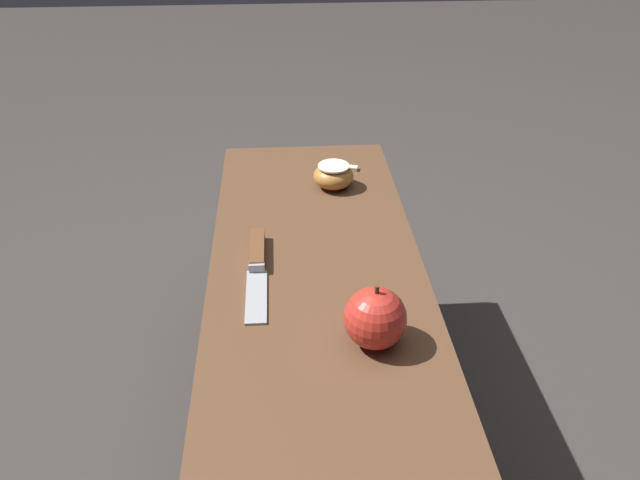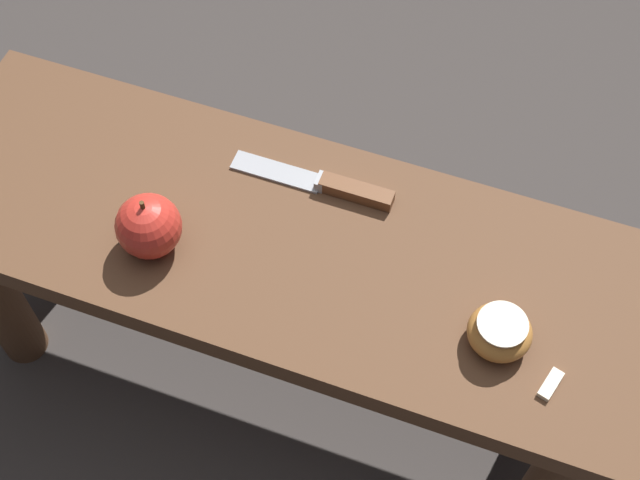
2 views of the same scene
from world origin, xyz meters
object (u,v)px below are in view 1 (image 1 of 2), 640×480
at_px(knife, 257,261).
at_px(apple_whole, 375,318).
at_px(apple_cut, 334,176).
at_px(wooden_bench, 318,329).

relative_size(knife, apple_whole, 2.39).
distance_m(knife, apple_whole, 0.26).
bearing_deg(knife, apple_cut, 150.65).
distance_m(wooden_bench, apple_whole, 0.22).
bearing_deg(apple_whole, wooden_bench, -155.95).
relative_size(wooden_bench, apple_cut, 12.71).
height_order(wooden_bench, knife, knife).
height_order(wooden_bench, apple_cut, apple_cut).
xyz_separation_m(apple_whole, apple_cut, (-0.46, -0.02, -0.02)).
relative_size(apple_whole, apple_cut, 1.21).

